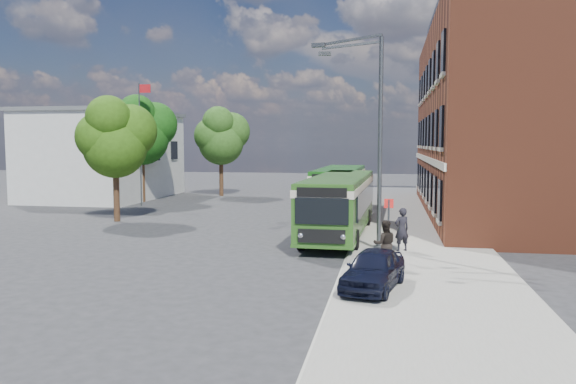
% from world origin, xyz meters
% --- Properties ---
extents(ground, '(120.00, 120.00, 0.00)m').
position_xyz_m(ground, '(0.00, 0.00, 0.00)').
color(ground, '#2A2A2D').
rests_on(ground, ground).
extents(pavement, '(6.00, 48.00, 0.15)m').
position_xyz_m(pavement, '(7.00, 8.00, 0.07)').
color(pavement, gray).
rests_on(pavement, ground).
extents(kerb_line, '(0.12, 48.00, 0.01)m').
position_xyz_m(kerb_line, '(3.95, 8.00, 0.01)').
color(kerb_line, beige).
rests_on(kerb_line, ground).
extents(brick_office, '(12.10, 26.00, 14.20)m').
position_xyz_m(brick_office, '(14.00, 12.00, 6.97)').
color(brick_office, brown).
rests_on(brick_office, ground).
extents(white_building, '(9.40, 13.40, 7.30)m').
position_xyz_m(white_building, '(-18.00, 18.00, 3.66)').
color(white_building, beige).
rests_on(white_building, ground).
extents(flagpole, '(0.95, 0.10, 9.00)m').
position_xyz_m(flagpole, '(-12.45, 13.00, 4.94)').
color(flagpole, '#3D4042').
rests_on(flagpole, ground).
extents(street_lamp, '(2.96, 2.38, 9.00)m').
position_xyz_m(street_lamp, '(4.84, -2.00, 4.79)').
color(street_lamp, '#3D4042').
rests_on(street_lamp, ground).
extents(bus_stop_sign, '(0.35, 0.08, 2.52)m').
position_xyz_m(bus_stop_sign, '(5.60, -4.20, 1.51)').
color(bus_stop_sign, '#3D4042').
rests_on(bus_stop_sign, ground).
extents(bus_front, '(2.96, 12.06, 3.02)m').
position_xyz_m(bus_front, '(3.18, 2.06, 1.83)').
color(bus_front, '#2B591C').
rests_on(bus_front, ground).
extents(bus_rear, '(2.87, 10.53, 3.02)m').
position_xyz_m(bus_rear, '(2.40, 10.93, 1.83)').
color(bus_rear, '#155113').
rests_on(bus_rear, ground).
extents(parked_car, '(2.22, 3.86, 1.24)m').
position_xyz_m(parked_car, '(5.17, -8.56, 0.77)').
color(parked_car, black).
rests_on(parked_car, pavement).
extents(pedestrian_a, '(0.79, 0.70, 1.81)m').
position_xyz_m(pedestrian_a, '(6.14, -2.20, 1.06)').
color(pedestrian_a, black).
rests_on(pedestrian_a, pavement).
extents(pedestrian_b, '(0.93, 0.78, 1.72)m').
position_xyz_m(pedestrian_b, '(5.48, -5.50, 1.01)').
color(pedestrian_b, black).
rests_on(pedestrian_b, pavement).
extents(tree_left, '(4.37, 4.15, 7.37)m').
position_xyz_m(tree_left, '(-10.27, 4.92, 5.00)').
color(tree_left, '#3C2415').
rests_on(tree_left, ground).
extents(tree_mid, '(4.95, 4.70, 8.36)m').
position_xyz_m(tree_mid, '(-13.50, 15.53, 5.67)').
color(tree_mid, '#3C2415').
rests_on(tree_mid, ground).
extents(tree_right, '(4.62, 4.39, 7.79)m').
position_xyz_m(tree_right, '(-8.90, 21.53, 5.29)').
color(tree_right, '#3C2415').
rests_on(tree_right, ground).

